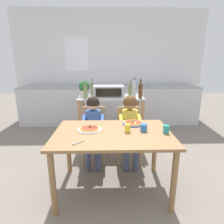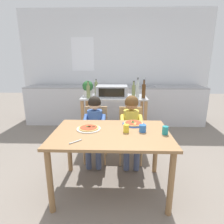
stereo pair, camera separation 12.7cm
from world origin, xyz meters
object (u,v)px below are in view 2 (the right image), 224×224
Objects in this scene: bottle_squat_spirits at (88,91)px; dining_chair_right at (130,130)px; bottle_tall_green_wine at (96,88)px; pizza_plate_blue_rimmed at (133,124)px; pizza_plate_white at (89,128)px; drinking_cup_teal at (165,130)px; drinking_cup_blue at (143,128)px; bottle_dark_olive_oil at (138,88)px; toaster_oven at (112,91)px; bottle_clear_vinegar at (137,91)px; bottle_brown_beer at (134,91)px; kitchen_island_cart at (114,112)px; dining_table at (111,140)px; serving_spoon at (76,142)px; bottle_slim_sauce at (144,91)px; potted_herb_plant at (88,88)px; drinking_cup_yellow at (126,128)px; dining_chair_left at (96,129)px; child_in_yellow_shirt at (131,122)px; child_in_blue_striped_shirt at (94,122)px.

dining_chair_right is at bearing -32.24° from bottle_squat_spirits.
bottle_squat_spirits is at bearing 147.76° from dining_chair_right.
pizza_plate_blue_rimmed is at bearing -64.79° from bottle_tall_green_wine.
drinking_cup_teal is at bearing -8.32° from pizza_plate_white.
drinking_cup_blue is 0.89× the size of drinking_cup_teal.
bottle_dark_olive_oil reaches higher than bottle_squat_spirits.
bottle_clear_vinegar is (0.43, -0.22, 0.04)m from toaster_oven.
bottle_brown_beer is 0.73m from bottle_tall_green_wine.
bottle_squat_spirits is at bearing -157.34° from kitchen_island_cart.
serving_spoon is (-0.34, -0.28, 0.10)m from dining_table.
bottle_tall_green_wine is at bearing 92.84° from pizza_plate_white.
kitchen_island_cart is at bearing 163.95° from bottle_slim_sauce.
dining_table is (-0.50, -1.18, -0.38)m from bottle_slim_sauce.
potted_herb_plant is 1.00× the size of pizza_plate_blue_rimmed.
drinking_cup_yellow is at bearing -98.14° from dining_chair_right.
bottle_brown_beer reaches higher than toaster_oven.
bottle_slim_sauce is 0.38× the size of dining_chair_left.
dining_chair_left is 9.04× the size of drinking_cup_teal.
child_in_yellow_shirt is at bearing 65.77° from dining_table.
bottle_squat_spirits is at bearing 124.49° from drinking_cup_blue.
dining_chair_right is at bearing -54.11° from bottle_tall_green_wine.
potted_herb_plant is at bearing 138.40° from dining_chair_right.
dining_chair_left is 3.01× the size of pizza_plate_blue_rimmed.
bottle_tall_green_wine is 0.28× the size of child_in_blue_striped_shirt.
bottle_slim_sauce is 1.34m from dining_table.
bottle_tall_green_wine is at bearing 158.72° from bottle_brown_beer.
kitchen_island_cart is at bearing 112.79° from drinking_cup_teal.
dining_chair_right is at bearing -102.48° from bottle_dark_olive_oil.
bottle_dark_olive_oil is (-0.07, 0.27, 0.00)m from bottle_slim_sauce.
pizza_plate_white is (-0.53, -0.63, 0.26)m from dining_chair_right.
bottle_tall_green_wine is 1.03× the size of potted_herb_plant.
pizza_plate_blue_rimmed is at bearing -104.50° from bottle_slim_sauce.
bottle_brown_beer is 3.48× the size of drinking_cup_blue.
potted_herb_plant reaches higher than toaster_oven.
toaster_oven is 1.31m from pizza_plate_white.
bottle_squat_spirits reaches higher than serving_spoon.
bottle_clear_vinegar reaches higher than bottle_squat_spirits.
drinking_cup_yellow is at bearing 173.22° from drinking_cup_teal.
dining_chair_right is at bearing 58.65° from serving_spoon.
kitchen_island_cart is at bearing 89.74° from dining_table.
toaster_oven is at bearing 69.78° from dining_chair_left.
pizza_plate_white is (0.16, -1.07, -0.26)m from bottle_squat_spirits.
drinking_cup_teal is at bearing -63.66° from child_in_yellow_shirt.
bottle_brown_beer is at bearing -116.65° from bottle_dark_olive_oil.
dining_chair_right is 0.52m from pizza_plate_blue_rimmed.
toaster_oven reaches higher than kitchen_island_cart.
toaster_oven is at bearing 113.88° from drinking_cup_teal.
potted_herb_plant reaches higher than dining_chair_right.
child_in_yellow_shirt is at bearing -90.00° from dining_chair_right.
toaster_oven is 0.86m from dining_chair_right.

